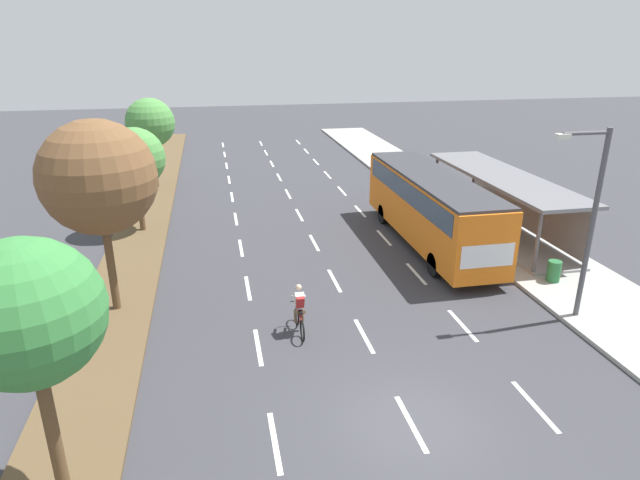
{
  "coord_description": "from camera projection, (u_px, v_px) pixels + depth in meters",
  "views": [
    {
      "loc": [
        -4.51,
        -10.6,
        9.25
      ],
      "look_at": [
        -0.28,
        10.43,
        1.2
      ],
      "focal_mm": 30.37,
      "sensor_mm": 36.0,
      "label": 1
    }
  ],
  "objects": [
    {
      "name": "ground_plane",
      "position": [
        411.0,
        424.0,
        13.82
      ],
      "size": [
        140.0,
        140.0,
        0.0
      ],
      "primitive_type": "plane",
      "color": "#38383D"
    },
    {
      "name": "median_strip",
      "position": [
        148.0,
        210.0,
        30.62
      ],
      "size": [
        2.6,
        52.0,
        0.12
      ],
      "primitive_type": "cube",
      "color": "brown",
      "rests_on": "ground"
    },
    {
      "name": "sidewalk_right",
      "position": [
        439.0,
        194.0,
        33.85
      ],
      "size": [
        4.5,
        52.0,
        0.15
      ],
      "primitive_type": "cube",
      "color": "#9E9E99",
      "rests_on": "ground"
    },
    {
      "name": "lane_divider_left",
      "position": [
        236.0,
        219.0,
        29.39
      ],
      "size": [
        0.14,
        46.35,
        0.01
      ],
      "color": "white",
      "rests_on": "ground"
    },
    {
      "name": "lane_divider_center",
      "position": [
        299.0,
        215.0,
        30.04
      ],
      "size": [
        0.14,
        46.35,
        0.01
      ],
      "color": "white",
      "rests_on": "ground"
    },
    {
      "name": "lane_divider_right",
      "position": [
        360.0,
        211.0,
        30.68
      ],
      "size": [
        0.14,
        46.35,
        0.01
      ],
      "color": "white",
      "rests_on": "ground"
    },
    {
      "name": "bus_shelter",
      "position": [
        506.0,
        197.0,
        26.65
      ],
      "size": [
        2.9,
        11.28,
        2.86
      ],
      "color": "gray",
      "rests_on": "sidewalk_right"
    },
    {
      "name": "bus",
      "position": [
        430.0,
        203.0,
        25.07
      ],
      "size": [
        2.54,
        11.29,
        3.37
      ],
      "color": "orange",
      "rests_on": "ground"
    },
    {
      "name": "cyclist",
      "position": [
        299.0,
        311.0,
        17.83
      ],
      "size": [
        0.46,
        1.82,
        1.71
      ],
      "color": "black",
      "rests_on": "ground"
    },
    {
      "name": "median_tree_nearest",
      "position": [
        27.0,
        314.0,
        10.09
      ],
      "size": [
        2.9,
        2.9,
        5.76
      ],
      "color": "brown",
      "rests_on": "median_strip"
    },
    {
      "name": "median_tree_second",
      "position": [
        98.0,
        178.0,
        17.81
      ],
      "size": [
        3.84,
        3.84,
        6.73
      ],
      "color": "brown",
      "rests_on": "median_strip"
    },
    {
      "name": "median_tree_third",
      "position": [
        135.0,
        158.0,
        26.14
      ],
      "size": [
        2.93,
        2.93,
        5.14
      ],
      "color": "brown",
      "rests_on": "median_strip"
    },
    {
      "name": "median_tree_fourth",
      "position": [
        150.0,
        123.0,
        33.91
      ],
      "size": [
        3.05,
        3.05,
        5.64
      ],
      "color": "brown",
      "rests_on": "median_strip"
    },
    {
      "name": "streetlight",
      "position": [
        590.0,
        213.0,
        17.61
      ],
      "size": [
        1.91,
        0.24,
        6.5
      ],
      "color": "#4C4C51",
      "rests_on": "sidewalk_right"
    },
    {
      "name": "trash_bin",
      "position": [
        554.0,
        271.0,
        21.41
      ],
      "size": [
        0.52,
        0.52,
        0.85
      ],
      "primitive_type": "cylinder",
      "color": "#286B38",
      "rests_on": "sidewalk_right"
    }
  ]
}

